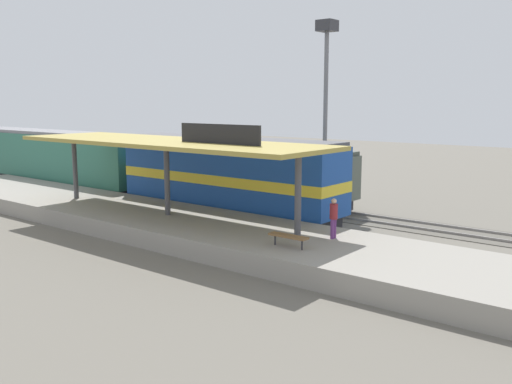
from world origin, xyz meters
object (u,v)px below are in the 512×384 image
(platform_bench, at_px, (288,236))
(light_mast, at_px, (326,73))
(freight_car, at_px, (267,175))
(person_waiting, at_px, (334,216))
(locomotive, at_px, (227,176))
(passenger_carriage_single, at_px, (52,158))

(platform_bench, xyz_separation_m, light_mast, (13.80, 6.92, 7.05))
(freight_car, bearing_deg, platform_bench, -138.97)
(light_mast, distance_m, person_waiting, 15.15)
(person_waiting, bearing_deg, freight_car, 50.22)
(platform_bench, distance_m, person_waiting, 2.53)
(locomotive, xyz_separation_m, person_waiting, (-3.60, -9.16, -0.56))
(freight_car, distance_m, light_mast, 7.54)
(passenger_carriage_single, relative_size, freight_car, 1.67)
(passenger_carriage_single, bearing_deg, light_mast, -68.32)
(passenger_carriage_single, xyz_separation_m, person_waiting, (-3.60, -27.16, -0.46))
(locomotive, relative_size, light_mast, 1.23)
(locomotive, bearing_deg, freight_car, 8.48)
(passenger_carriage_single, bearing_deg, locomotive, -90.00)
(platform_bench, relative_size, locomotive, 0.12)
(locomotive, distance_m, light_mast, 9.97)
(passenger_carriage_single, bearing_deg, freight_car, -75.12)
(locomotive, height_order, freight_car, locomotive)
(freight_car, bearing_deg, passenger_carriage_single, 104.88)
(platform_bench, xyz_separation_m, locomotive, (6.00, 8.54, 1.07))
(platform_bench, xyz_separation_m, passenger_carriage_single, (6.00, 26.54, 0.97))
(person_waiting, bearing_deg, locomotive, 68.56)
(light_mast, bearing_deg, passenger_carriage_single, 111.68)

